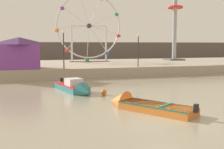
{
  "coord_description": "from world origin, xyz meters",
  "views": [
    {
      "loc": [
        -6.9,
        -13.19,
        3.86
      ],
      "look_at": [
        0.11,
        10.27,
        1.24
      ],
      "focal_mm": 44.89,
      "sensor_mm": 36.0,
      "label": 1
    }
  ],
  "objects_px": {
    "motorboat_teal_painted": "(76,88)",
    "promenade_lamp_far": "(138,46)",
    "motorboat_orange_hull": "(140,105)",
    "carnival_booth_purple_stall": "(19,52)",
    "drop_tower_steel_tower": "(175,22)",
    "ferris_wheel_white_frame": "(89,27)",
    "promenade_lamp_near": "(64,44)",
    "mooring_buoy_orange": "(104,92)"
  },
  "relations": [
    {
      "from": "drop_tower_steel_tower",
      "to": "promenade_lamp_far",
      "type": "bearing_deg",
      "value": -134.36
    },
    {
      "from": "ferris_wheel_white_frame",
      "to": "promenade_lamp_near",
      "type": "relative_size",
      "value": 2.54
    },
    {
      "from": "drop_tower_steel_tower",
      "to": "mooring_buoy_orange",
      "type": "relative_size",
      "value": 31.06
    },
    {
      "from": "drop_tower_steel_tower",
      "to": "carnival_booth_purple_stall",
      "type": "relative_size",
      "value": 2.89
    },
    {
      "from": "ferris_wheel_white_frame",
      "to": "carnival_booth_purple_stall",
      "type": "bearing_deg",
      "value": -133.85
    },
    {
      "from": "motorboat_teal_painted",
      "to": "promenade_lamp_far",
      "type": "height_order",
      "value": "promenade_lamp_far"
    },
    {
      "from": "ferris_wheel_white_frame",
      "to": "promenade_lamp_near",
      "type": "bearing_deg",
      "value": -114.24
    },
    {
      "from": "carnival_booth_purple_stall",
      "to": "promenade_lamp_near",
      "type": "xyz_separation_m",
      "value": [
        4.69,
        -1.55,
        0.91
      ]
    },
    {
      "from": "motorboat_teal_painted",
      "to": "mooring_buoy_orange",
      "type": "distance_m",
      "value": 2.65
    },
    {
      "from": "motorboat_teal_painted",
      "to": "drop_tower_steel_tower",
      "type": "relative_size",
      "value": 0.42
    },
    {
      "from": "motorboat_orange_hull",
      "to": "ferris_wheel_white_frame",
      "type": "height_order",
      "value": "ferris_wheel_white_frame"
    },
    {
      "from": "promenade_lamp_near",
      "to": "promenade_lamp_far",
      "type": "relative_size",
      "value": 1.07
    },
    {
      "from": "drop_tower_steel_tower",
      "to": "carnival_booth_purple_stall",
      "type": "xyz_separation_m",
      "value": [
        -25.11,
        -10.58,
        -4.71
      ]
    },
    {
      "from": "drop_tower_steel_tower",
      "to": "motorboat_orange_hull",
      "type": "bearing_deg",
      "value": -122.44
    },
    {
      "from": "ferris_wheel_white_frame",
      "to": "drop_tower_steel_tower",
      "type": "relative_size",
      "value": 0.78
    },
    {
      "from": "motorboat_orange_hull",
      "to": "ferris_wheel_white_frame",
      "type": "xyz_separation_m",
      "value": [
        2.86,
        28.03,
        6.29
      ]
    },
    {
      "from": "carnival_booth_purple_stall",
      "to": "motorboat_teal_painted",
      "type": "bearing_deg",
      "value": -66.24
    },
    {
      "from": "drop_tower_steel_tower",
      "to": "mooring_buoy_orange",
      "type": "bearing_deg",
      "value": -129.32
    },
    {
      "from": "promenade_lamp_far",
      "to": "mooring_buoy_orange",
      "type": "xyz_separation_m",
      "value": [
        -7.34,
        -11.22,
        -3.52
      ]
    },
    {
      "from": "motorboat_teal_painted",
      "to": "mooring_buoy_orange",
      "type": "height_order",
      "value": "motorboat_teal_painted"
    },
    {
      "from": "motorboat_teal_painted",
      "to": "carnival_booth_purple_stall",
      "type": "xyz_separation_m",
      "value": [
        -4.56,
        10.37,
        2.65
      ]
    },
    {
      "from": "motorboat_orange_hull",
      "to": "mooring_buoy_orange",
      "type": "height_order",
      "value": "motorboat_orange_hull"
    },
    {
      "from": "drop_tower_steel_tower",
      "to": "promenade_lamp_near",
      "type": "height_order",
      "value": "drop_tower_steel_tower"
    },
    {
      "from": "drop_tower_steel_tower",
      "to": "carnival_booth_purple_stall",
      "type": "distance_m",
      "value": 27.65
    },
    {
      "from": "motorboat_orange_hull",
      "to": "drop_tower_steel_tower",
      "type": "bearing_deg",
      "value": -65.38
    },
    {
      "from": "promenade_lamp_near",
      "to": "promenade_lamp_far",
      "type": "distance_m",
      "value": 9.07
    },
    {
      "from": "ferris_wheel_white_frame",
      "to": "carnival_booth_purple_stall",
      "type": "height_order",
      "value": "ferris_wheel_white_frame"
    },
    {
      "from": "carnival_booth_purple_stall",
      "to": "promenade_lamp_far",
      "type": "relative_size",
      "value": 1.21
    },
    {
      "from": "motorboat_orange_hull",
      "to": "promenade_lamp_far",
      "type": "bearing_deg",
      "value": -54.41
    },
    {
      "from": "motorboat_orange_hull",
      "to": "drop_tower_steel_tower",
      "type": "relative_size",
      "value": 0.41
    },
    {
      "from": "ferris_wheel_white_frame",
      "to": "promenade_lamp_near",
      "type": "height_order",
      "value": "ferris_wheel_white_frame"
    },
    {
      "from": "motorboat_teal_painted",
      "to": "carnival_booth_purple_stall",
      "type": "distance_m",
      "value": 11.63
    },
    {
      "from": "motorboat_teal_painted",
      "to": "promenade_lamp_far",
      "type": "distance_m",
      "value": 13.53
    },
    {
      "from": "promenade_lamp_far",
      "to": "carnival_booth_purple_stall",
      "type": "bearing_deg",
      "value": 175.68
    },
    {
      "from": "motorboat_orange_hull",
      "to": "drop_tower_steel_tower",
      "type": "height_order",
      "value": "drop_tower_steel_tower"
    },
    {
      "from": "motorboat_teal_painted",
      "to": "promenade_lamp_far",
      "type": "xyz_separation_m",
      "value": [
        9.19,
        9.33,
        3.4
      ]
    },
    {
      "from": "carnival_booth_purple_stall",
      "to": "mooring_buoy_orange",
      "type": "relative_size",
      "value": 10.76
    },
    {
      "from": "motorboat_orange_hull",
      "to": "carnival_booth_purple_stall",
      "type": "xyz_separation_m",
      "value": [
        -7.28,
        17.47,
        2.74
      ]
    },
    {
      "from": "drop_tower_steel_tower",
      "to": "ferris_wheel_white_frame",
      "type": "bearing_deg",
      "value": -179.93
    },
    {
      "from": "motorboat_orange_hull",
      "to": "promenade_lamp_near",
      "type": "relative_size",
      "value": 1.33
    },
    {
      "from": "motorboat_teal_painted",
      "to": "carnival_booth_purple_stall",
      "type": "relative_size",
      "value": 1.21
    },
    {
      "from": "promenade_lamp_far",
      "to": "mooring_buoy_orange",
      "type": "bearing_deg",
      "value": -123.2
    }
  ]
}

